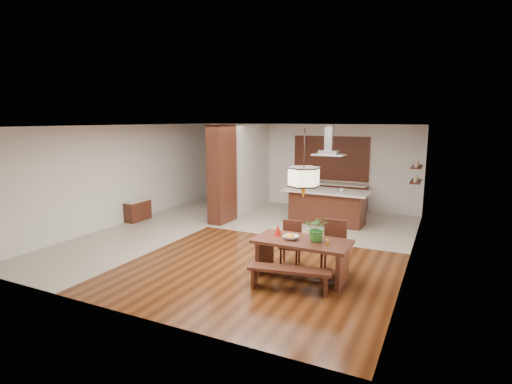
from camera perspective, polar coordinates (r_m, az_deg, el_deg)
The scene contains 25 objects.
room_shell at distance 10.10m, azimuth -1.54°, elevation 4.67°, with size 9.00×9.04×2.92m.
tile_hallway at distance 11.97m, azimuth -13.31°, elevation -4.73°, with size 2.50×9.00×0.01m, color #B6AC97.
tile_kitchen at distance 12.30m, azimuth 9.11°, elevation -4.17°, with size 5.50×4.00×0.01m, color #B6AC97.
soffit_band at distance 10.05m, azimuth -1.56°, elevation 9.35°, with size 8.00×9.00×0.02m, color #391C0E.
partition_pier at distance 11.89m, azimuth -4.87°, elevation 2.52°, with size 0.45×1.00×2.90m, color black.
partition_stub at distance 13.72m, azimuth -0.40°, elevation 3.61°, with size 0.18×2.40×2.90m, color silver.
hallway_console at distance 12.72m, azimuth -16.53°, elevation -2.55°, with size 0.37×0.88×0.63m, color black.
hallway_doorway at distance 15.33m, azimuth -2.95°, elevation 2.80°, with size 1.10×0.20×2.10m, color black.
rear_counter at distance 13.86m, azimuth 10.21°, elevation -0.57°, with size 2.60×0.62×0.95m.
kitchen_window at distance 13.93m, azimuth 10.67°, elevation 4.77°, with size 2.60×0.08×1.50m, color #A05B30.
shelf_lower at distance 11.67m, azimuth 21.87°, elevation 1.42°, with size 0.26×0.90×0.04m, color black.
shelf_upper at distance 11.62m, azimuth 22.00°, elevation 3.37°, with size 0.26×0.90×0.04m, color black.
dining_table at distance 7.86m, azimuth 6.61°, elevation -8.23°, with size 1.84×0.93×0.77m.
dining_bench at distance 7.40m, azimuth 4.79°, elevation -12.32°, with size 1.51×0.33×0.42m, color black, non-canonical shape.
dining_chair_left at distance 8.55m, azimuth 4.93°, elevation -7.36°, with size 0.41×0.41×0.93m, color black, non-canonical shape.
dining_chair_right at distance 8.26m, azimuth 10.95°, elevation -7.73°, with size 0.46×0.46×1.05m, color black, non-canonical shape.
pendant_lantern at distance 7.50m, azimuth 6.87°, elevation 4.04°, with size 0.64×0.64×1.31m, color beige, non-canonical shape.
foliage_plant at distance 7.71m, azimuth 8.76°, elevation -5.17°, with size 0.45×0.39×0.50m, color #2E7527.
fruit_bowl at distance 7.82m, azimuth 4.98°, elevation -6.47°, with size 0.30×0.30×0.07m, color beige.
napkin_cone at distance 8.03m, azimuth 3.14°, elevation -5.41°, with size 0.14×0.14×0.23m, color red.
gold_ornament at distance 7.56m, azimuth 10.15°, elevation -7.09°, with size 0.07×0.07×0.10m, color gold.
kitchen_island at distance 12.00m, azimuth 10.10°, elevation -2.03°, with size 2.50×1.16×1.02m.
range_hood at distance 11.75m, azimuth 10.41°, elevation 7.27°, with size 0.90×0.55×0.87m, color silver, non-canonical shape.
island_cup at distance 11.72m, azimuth 12.16°, elevation 0.30°, with size 0.11×0.11×0.09m, color white.
microwave at distance 13.96m, azimuth 7.16°, elevation 2.12°, with size 0.48×0.33×0.27m, color silver.
Camera 1 is at (4.61, -8.93, 3.06)m, focal length 28.00 mm.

